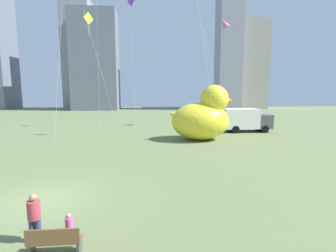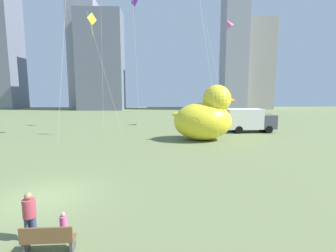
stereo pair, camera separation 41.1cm
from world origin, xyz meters
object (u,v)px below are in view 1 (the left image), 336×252
park_bench (54,240)px  kite_yellow (90,24)px  person_adult (34,216)px  person_child (69,226)px  kite_red (96,0)px  kite_pink (224,24)px  kite_purple (131,9)px  box_truck (245,120)px  giant_inflatable_duck (203,117)px

park_bench → kite_yellow: bearing=99.5°
park_bench → person_adult: (-0.88, 0.72, 0.44)m
person_child → kite_red: (-4.26, 26.45, 16.09)m
person_adult → kite_pink: (13.70, 26.38, 13.03)m
kite_purple → kite_pink: kite_purple is taller
kite_red → kite_pink: bearing=-0.0°
box_truck → kite_yellow: bearing=-174.0°
person_adult → kite_yellow: bearing=97.3°
kite_red → park_bench: bearing=-81.5°
person_adult → person_child: bearing=-2.8°
park_bench → kite_red: bearing=98.5°
person_adult → kite_red: bearing=96.8°
person_child → giant_inflatable_duck: size_ratio=0.14×
park_bench → person_adult: 1.22m
kite_red → kite_yellow: bearing=-84.7°
kite_purple → person_adult: bearing=-93.0°
kite_purple → kite_yellow: kite_purple is taller
park_bench → person_child: (0.23, 0.67, 0.07)m
person_adult → kite_pink: 32.46m
giant_inflatable_duck → kite_pink: bearing=63.5°
kite_purple → kite_red: size_ratio=0.92×
person_adult → box_truck: (15.33, 21.75, 0.53)m
park_bench → giant_inflatable_duck: 19.60m
park_bench → kite_red: (-4.04, 27.12, 16.16)m
giant_inflatable_duck → kite_yellow: bearing=166.1°
person_adult → kite_red: (-3.16, 26.39, 15.72)m
person_child → giant_inflatable_duck: bearing=65.1°
kite_purple → kite_red: (-4.52, 0.64, 1.25)m
park_bench → person_adult: size_ratio=0.95×
person_adult → person_child: (1.10, -0.05, -0.37)m
park_bench → kite_pink: (12.83, 27.10, 13.47)m
person_adult → giant_inflatable_duck: size_ratio=0.24×
park_bench → kite_yellow: size_ratio=0.12×
giant_inflatable_duck → kite_pink: kite_pink is taller
person_child → kite_red: kite_red is taller
person_child → kite_pink: bearing=64.5°
person_adult → kite_yellow: size_ratio=0.13×
giant_inflatable_duck → park_bench: bearing=-114.7°
person_child → park_bench: bearing=-108.8°
person_adult → kite_yellow: (-2.55, 19.87, 11.02)m
kite_pink → kite_yellow: (-16.25, -6.52, -2.02)m
person_child → kite_pink: (12.60, 26.44, 13.41)m
person_adult → giant_inflatable_duck: (9.03, 17.00, 1.47)m
person_adult → kite_pink: kite_pink is taller
giant_inflatable_duck → kite_red: bearing=142.4°
giant_inflatable_duck → kite_pink: (4.68, 9.39, 11.56)m
giant_inflatable_duck → kite_red: kite_red is taller
park_bench → person_adult: bearing=140.6°
kite_pink → kite_yellow: bearing=-158.2°
kite_pink → kite_yellow: 17.63m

